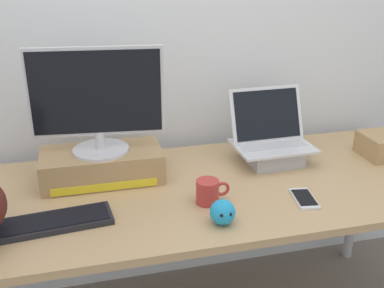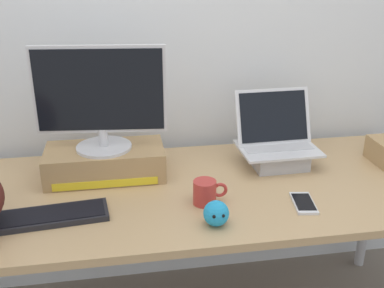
# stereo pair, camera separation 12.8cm
# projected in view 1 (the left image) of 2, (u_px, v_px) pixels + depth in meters

# --- Properties ---
(back_wall) EXTENTS (7.00, 0.10, 2.60)m
(back_wall) POSITION_uv_depth(u_px,v_px,m) (164.00, 21.00, 2.02)
(back_wall) COLOR silver
(back_wall) RESTS_ON ground
(desk) EXTENTS (2.10, 0.81, 0.74)m
(desk) POSITION_uv_depth(u_px,v_px,m) (192.00, 200.00, 1.80)
(desk) COLOR tan
(desk) RESTS_ON ground
(toner_box_yellow) EXTENTS (0.47, 0.24, 0.12)m
(toner_box_yellow) POSITION_uv_depth(u_px,v_px,m) (102.00, 165.00, 1.82)
(toner_box_yellow) COLOR #A88456
(toner_box_yellow) RESTS_ON desk
(desktop_monitor) EXTENTS (0.50, 0.22, 0.41)m
(desktop_monitor) POSITION_uv_depth(u_px,v_px,m) (97.00, 101.00, 1.72)
(desktop_monitor) COLOR silver
(desktop_monitor) RESTS_ON toner_box_yellow
(open_laptop) EXTENTS (0.33, 0.25, 0.31)m
(open_laptop) POSITION_uv_depth(u_px,v_px,m) (271.00, 147.00, 1.98)
(open_laptop) COLOR #ADADB2
(open_laptop) RESTS_ON desk
(external_keyboard) EXTENTS (0.41, 0.17, 0.02)m
(external_keyboard) POSITION_uv_depth(u_px,v_px,m) (51.00, 222.00, 1.52)
(external_keyboard) COLOR black
(external_keyboard) RESTS_ON desk
(coffee_mug) EXTENTS (0.13, 0.08, 0.09)m
(coffee_mug) POSITION_uv_depth(u_px,v_px,m) (208.00, 192.00, 1.65)
(coffee_mug) COLOR #B2332D
(coffee_mug) RESTS_ON desk
(cell_phone) EXTENTS (0.10, 0.16, 0.01)m
(cell_phone) POSITION_uv_depth(u_px,v_px,m) (304.00, 199.00, 1.68)
(cell_phone) COLOR silver
(cell_phone) RESTS_ON desk
(plush_toy) EXTENTS (0.09, 0.09, 0.09)m
(plush_toy) POSITION_uv_depth(u_px,v_px,m) (223.00, 212.00, 1.52)
(plush_toy) COLOR #2393CC
(plush_toy) RESTS_ON desk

